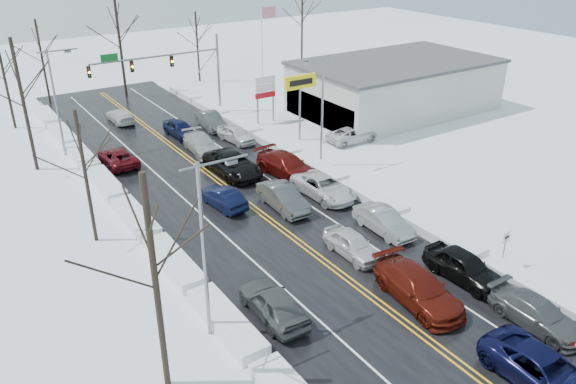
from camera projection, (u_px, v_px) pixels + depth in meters
ground at (306, 247)px, 34.48m from camera, size 160.00×160.00×0.00m
road_surface at (288, 234)px, 35.98m from camera, size 14.00×84.00×0.01m
snow_bank_left at (178, 270)px, 32.21m from camera, size 1.51×72.00×0.66m
snow_bank_right at (377, 205)px, 39.76m from camera, size 1.51×72.00×0.66m
traffic_signal_mast at (172, 65)px, 54.91m from camera, size 13.28×0.39×8.00m
tires_plus_sign at (300, 86)px, 49.58m from camera, size 3.20×0.34×6.00m
used_vehicles_sign at (265, 90)px, 54.83m from camera, size 2.20×0.22×4.65m
speed_limit_sign at (505, 243)px, 31.81m from camera, size 0.55×0.09×2.35m
flagpole at (263, 45)px, 62.05m from camera, size 1.87×1.20×10.00m
dealership_building at (395, 86)px, 58.79m from camera, size 20.40×12.40×5.30m
streetlight_ne at (320, 103)px, 43.84m from camera, size 3.20×0.25×9.00m
streetlight_sw at (207, 238)px, 25.05m from camera, size 3.20×0.25×9.00m
streetlight_nw at (57, 94)px, 46.15m from camera, size 3.20×0.25×9.00m
tree_left_b at (151, 245)px, 21.23m from camera, size 4.00×4.00×10.00m
tree_left_c at (82, 152)px, 32.73m from camera, size 3.40×3.40×8.50m
tree_left_d at (19, 80)px, 42.33m from camera, size 4.20×4.20×10.50m
tree_left_e at (1, 60)px, 51.86m from camera, size 3.80×3.80×9.50m
tree_far_b at (40, 46)px, 59.67m from camera, size 3.60×3.60×9.00m
tree_far_c at (118, 28)px, 61.53m from camera, size 4.40×4.40×11.00m
tree_far_d at (197, 33)px, 68.38m from camera, size 3.40×3.40×8.50m
tree_far_e at (302, 11)px, 76.09m from camera, size 4.20×4.20×10.50m
queued_car_3 at (417, 301)px, 29.57m from camera, size 2.99×6.03×1.68m
queued_car_4 at (352, 255)px, 33.73m from camera, size 1.72×4.25×1.45m
queued_car_5 at (283, 208)px, 39.26m from camera, size 1.87×5.00×1.63m
queued_car_6 at (233, 174)px, 44.62m from camera, size 2.80×6.07×1.69m
queued_car_7 at (202, 152)px, 48.92m from camera, size 2.59×5.41×1.52m
queued_car_8 at (181, 136)px, 52.50m from camera, size 2.10×4.63×1.54m
queued_car_11 at (534, 325)px, 27.83m from camera, size 2.02×4.90×1.42m
queued_car_12 at (462, 279)px, 31.41m from camera, size 2.09×4.94×1.67m
queued_car_13 at (383, 231)px, 36.29m from camera, size 1.70×4.63×1.51m
queued_car_14 at (323, 196)px, 40.96m from camera, size 2.77×5.59×1.52m
queued_car_15 at (287, 175)px, 44.38m from camera, size 3.10×6.16×1.72m
queued_car_16 at (236, 142)px, 51.26m from camera, size 2.27×4.49×1.47m
queued_car_17 at (211, 128)px, 54.59m from camera, size 2.02×4.85×1.56m
oncoming_car_0 at (223, 206)px, 39.49m from camera, size 1.96×4.46×1.42m
oncoming_car_1 at (119, 165)px, 46.28m from camera, size 2.36×4.98×1.37m
oncoming_car_2 at (121, 122)px, 56.33m from camera, size 1.94×4.61×1.33m
oncoming_car_3 at (274, 316)px, 28.44m from camera, size 2.14×4.89×1.64m
parked_car_0 at (352, 142)px, 51.23m from camera, size 4.97×2.43×1.36m
parked_car_1 at (352, 126)px, 55.36m from camera, size 2.42×5.14×1.45m
parked_car_2 at (304, 115)px, 58.54m from camera, size 1.77×4.32×1.47m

